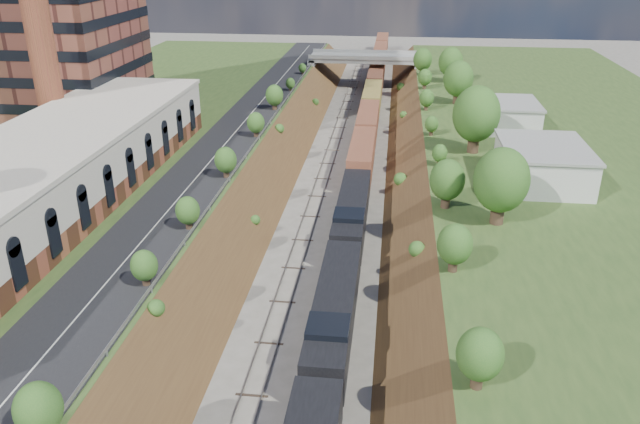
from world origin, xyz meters
TOP-DOWN VIEW (x-y plane):
  - platform_left at (-33.00, 60.00)m, footprint 44.00×180.00m
  - platform_right at (33.00, 60.00)m, footprint 44.00×180.00m
  - embankment_left at (-11.00, 60.00)m, footprint 10.00×180.00m
  - embankment_right at (11.00, 60.00)m, footprint 10.00×180.00m
  - rail_left_track at (-2.60, 60.00)m, footprint 1.58×180.00m
  - rail_right_track at (2.60, 60.00)m, footprint 1.58×180.00m
  - road at (-15.50, 60.00)m, footprint 8.00×180.00m
  - guardrail at (-11.40, 59.80)m, footprint 0.10×171.00m
  - commercial_building at (-28.00, 38.00)m, footprint 14.30×62.30m
  - overpass at (0.00, 122.00)m, footprint 24.50×8.30m
  - white_building_near at (23.50, 52.00)m, footprint 9.00×12.00m
  - white_building_far at (23.00, 74.00)m, footprint 8.00×10.00m
  - tree_right_large at (17.00, 40.00)m, footprint 5.25×5.25m
  - tree_left_crest at (-11.80, 20.00)m, footprint 2.45×2.45m
  - freight_train at (2.60, 89.47)m, footprint 3.19×179.03m

SIDE VIEW (x-z plane):
  - embankment_left at x=-11.00m, z-range -5.00..5.00m
  - embankment_right at x=11.00m, z-range -5.00..5.00m
  - rail_left_track at x=-2.60m, z-range 0.00..0.18m
  - rail_right_track at x=2.60m, z-range 0.00..0.18m
  - platform_left at x=-33.00m, z-range 0.00..5.00m
  - platform_right at x=33.00m, z-range 0.00..5.00m
  - freight_train at x=2.60m, z-range 0.34..5.07m
  - overpass at x=0.00m, z-range 1.22..8.62m
  - road at x=-15.50m, z-range 5.00..5.10m
  - guardrail at x=-11.40m, z-range 5.20..5.90m
  - white_building_far at x=23.00m, z-range 5.00..8.60m
  - white_building_near at x=23.50m, z-range 5.00..9.00m
  - tree_left_crest at x=-11.80m, z-range 5.26..8.82m
  - commercial_building at x=-28.00m, z-range 5.01..12.01m
  - tree_right_large at x=17.00m, z-range 5.58..13.19m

